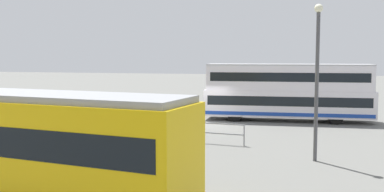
{
  "coord_description": "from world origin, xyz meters",
  "views": [
    {
      "loc": [
        -6.58,
        28.11,
        4.47
      ],
      "look_at": [
        -0.22,
        4.74,
        2.29
      ],
      "focal_mm": 41.44,
      "sensor_mm": 36.0,
      "label": 1
    }
  ],
  "objects_px": {
    "pedestrian_near_railing": "(121,117)",
    "street_lamp": "(317,70)",
    "info_sign": "(94,109)",
    "double_decker_bus": "(287,92)",
    "pedestrian_crossing": "(164,131)"
  },
  "relations": [
    {
      "from": "double_decker_bus",
      "to": "pedestrian_near_railing",
      "type": "distance_m",
      "value": 11.8
    },
    {
      "from": "pedestrian_near_railing",
      "to": "street_lamp",
      "type": "relative_size",
      "value": 0.25
    },
    {
      "from": "double_decker_bus",
      "to": "info_sign",
      "type": "height_order",
      "value": "double_decker_bus"
    },
    {
      "from": "pedestrian_crossing",
      "to": "street_lamp",
      "type": "distance_m",
      "value": 7.58
    },
    {
      "from": "pedestrian_near_railing",
      "to": "pedestrian_crossing",
      "type": "height_order",
      "value": "pedestrian_near_railing"
    },
    {
      "from": "pedestrian_near_railing",
      "to": "street_lamp",
      "type": "xyz_separation_m",
      "value": [
        -10.9,
        4.28,
        2.96
      ]
    },
    {
      "from": "double_decker_bus",
      "to": "street_lamp",
      "type": "height_order",
      "value": "street_lamp"
    },
    {
      "from": "info_sign",
      "to": "street_lamp",
      "type": "relative_size",
      "value": 0.35
    },
    {
      "from": "double_decker_bus",
      "to": "pedestrian_crossing",
      "type": "relative_size",
      "value": 7.23
    },
    {
      "from": "double_decker_bus",
      "to": "pedestrian_near_railing",
      "type": "bearing_deg",
      "value": 39.52
    },
    {
      "from": "double_decker_bus",
      "to": "street_lamp",
      "type": "relative_size",
      "value": 1.73
    },
    {
      "from": "pedestrian_near_railing",
      "to": "double_decker_bus",
      "type": "bearing_deg",
      "value": -140.48
    },
    {
      "from": "double_decker_bus",
      "to": "pedestrian_crossing",
      "type": "height_order",
      "value": "double_decker_bus"
    },
    {
      "from": "double_decker_bus",
      "to": "street_lamp",
      "type": "bearing_deg",
      "value": 98.85
    },
    {
      "from": "pedestrian_near_railing",
      "to": "info_sign",
      "type": "height_order",
      "value": "info_sign"
    }
  ]
}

